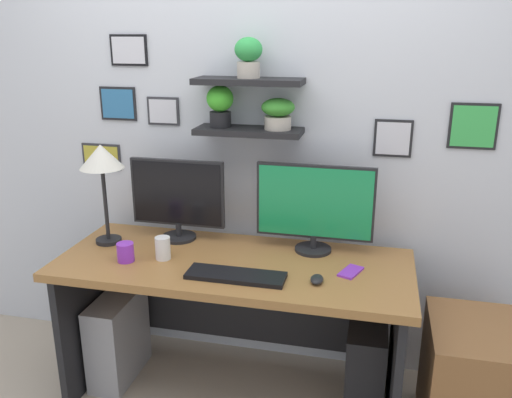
{
  "coord_description": "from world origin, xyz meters",
  "views": [
    {
      "loc": [
        0.63,
        -2.2,
        1.79
      ],
      "look_at": [
        0.1,
        0.05,
        1.05
      ],
      "focal_mm": 37.01,
      "sensor_mm": 36.0,
      "label": 1
    }
  ],
  "objects_px": {
    "monitor_right": "(315,206)",
    "computer_mouse": "(317,279)",
    "desk_lamp": "(102,162)",
    "cell_phone": "(351,271)",
    "keyboard": "(236,275)",
    "drawer_cabinet": "(475,383)",
    "computer_tower_left": "(118,337)",
    "computer_tower_right": "(366,366)",
    "coffee_mug": "(125,252)",
    "water_cup": "(163,248)",
    "monitor_left": "(178,198)",
    "desk": "(237,295)"
  },
  "relations": [
    {
      "from": "monitor_right",
      "to": "computer_tower_right",
      "type": "bearing_deg",
      "value": -28.42
    },
    {
      "from": "computer_tower_left",
      "to": "computer_tower_right",
      "type": "relative_size",
      "value": 0.99
    },
    {
      "from": "desk_lamp",
      "to": "computer_tower_right",
      "type": "distance_m",
      "value": 1.63
    },
    {
      "from": "water_cup",
      "to": "desk_lamp",
      "type": "bearing_deg",
      "value": 159.87
    },
    {
      "from": "cell_phone",
      "to": "coffee_mug",
      "type": "bearing_deg",
      "value": -152.21
    },
    {
      "from": "desk_lamp",
      "to": "keyboard",
      "type": "bearing_deg",
      "value": -18.28
    },
    {
      "from": "desk",
      "to": "monitor_left",
      "type": "xyz_separation_m",
      "value": [
        -0.35,
        0.16,
        0.43
      ]
    },
    {
      "from": "monitor_right",
      "to": "computer_tower_right",
      "type": "distance_m",
      "value": 0.82
    },
    {
      "from": "keyboard",
      "to": "cell_phone",
      "type": "xyz_separation_m",
      "value": [
        0.49,
        0.17,
        -0.01
      ]
    },
    {
      "from": "water_cup",
      "to": "drawer_cabinet",
      "type": "height_order",
      "value": "water_cup"
    },
    {
      "from": "coffee_mug",
      "to": "computer_tower_left",
      "type": "bearing_deg",
      "value": 139.65
    },
    {
      "from": "keyboard",
      "to": "drawer_cabinet",
      "type": "xyz_separation_m",
      "value": [
        1.07,
        0.13,
        -0.48
      ]
    },
    {
      "from": "desk",
      "to": "keyboard",
      "type": "bearing_deg",
      "value": -75.06
    },
    {
      "from": "desk",
      "to": "computer_mouse",
      "type": "relative_size",
      "value": 18.62
    },
    {
      "from": "computer_mouse",
      "to": "desk_lamp",
      "type": "relative_size",
      "value": 0.18
    },
    {
      "from": "monitor_left",
      "to": "computer_tower_left",
      "type": "bearing_deg",
      "value": -145.71
    },
    {
      "from": "monitor_right",
      "to": "computer_tower_right",
      "type": "xyz_separation_m",
      "value": [
        0.29,
        -0.16,
        -0.74
      ]
    },
    {
      "from": "coffee_mug",
      "to": "computer_mouse",
      "type": "bearing_deg",
      "value": -1.11
    },
    {
      "from": "water_cup",
      "to": "computer_tower_left",
      "type": "xyz_separation_m",
      "value": [
        -0.32,
        0.07,
        -0.57
      ]
    },
    {
      "from": "keyboard",
      "to": "coffee_mug",
      "type": "bearing_deg",
      "value": 174.67
    },
    {
      "from": "monitor_left",
      "to": "desk_lamp",
      "type": "xyz_separation_m",
      "value": [
        -0.33,
        -0.14,
        0.2
      ]
    },
    {
      "from": "keyboard",
      "to": "drawer_cabinet",
      "type": "relative_size",
      "value": 0.78
    },
    {
      "from": "monitor_right",
      "to": "water_cup",
      "type": "distance_m",
      "value": 0.76
    },
    {
      "from": "monitor_left",
      "to": "computer_tower_right",
      "type": "distance_m",
      "value": 1.25
    },
    {
      "from": "computer_tower_left",
      "to": "drawer_cabinet",
      "type": "bearing_deg",
      "value": -1.57
    },
    {
      "from": "computer_mouse",
      "to": "cell_phone",
      "type": "distance_m",
      "value": 0.19
    },
    {
      "from": "computer_mouse",
      "to": "computer_tower_right",
      "type": "height_order",
      "value": "computer_mouse"
    },
    {
      "from": "water_cup",
      "to": "computer_tower_right",
      "type": "xyz_separation_m",
      "value": [
        0.98,
        0.11,
        -0.57
      ]
    },
    {
      "from": "monitor_right",
      "to": "computer_tower_left",
      "type": "relative_size",
      "value": 1.23
    },
    {
      "from": "desk_lamp",
      "to": "coffee_mug",
      "type": "height_order",
      "value": "desk_lamp"
    },
    {
      "from": "monitor_right",
      "to": "computer_mouse",
      "type": "distance_m",
      "value": 0.41
    },
    {
      "from": "computer_tower_left",
      "to": "desk",
      "type": "bearing_deg",
      "value": 3.46
    },
    {
      "from": "monitor_left",
      "to": "water_cup",
      "type": "distance_m",
      "value": 0.32
    },
    {
      "from": "water_cup",
      "to": "coffee_mug",
      "type": "bearing_deg",
      "value": -158.21
    },
    {
      "from": "drawer_cabinet",
      "to": "computer_tower_right",
      "type": "xyz_separation_m",
      "value": [
        -0.48,
        0.09,
        -0.05
      ]
    },
    {
      "from": "monitor_right",
      "to": "desk_lamp",
      "type": "bearing_deg",
      "value": -172.5
    },
    {
      "from": "desk_lamp",
      "to": "computer_tower_left",
      "type": "relative_size",
      "value": 1.1
    },
    {
      "from": "computer_mouse",
      "to": "water_cup",
      "type": "height_order",
      "value": "water_cup"
    },
    {
      "from": "monitor_right",
      "to": "water_cup",
      "type": "bearing_deg",
      "value": -158.68
    },
    {
      "from": "drawer_cabinet",
      "to": "computer_tower_left",
      "type": "xyz_separation_m",
      "value": [
        -1.78,
        0.05,
        -0.05
      ]
    },
    {
      "from": "computer_mouse",
      "to": "computer_tower_left",
      "type": "distance_m",
      "value": 1.2
    },
    {
      "from": "monitor_left",
      "to": "monitor_right",
      "type": "relative_size",
      "value": 0.86
    },
    {
      "from": "coffee_mug",
      "to": "cell_phone",
      "type": "bearing_deg",
      "value": 6.34
    },
    {
      "from": "desk_lamp",
      "to": "desk",
      "type": "bearing_deg",
      "value": -2.07
    },
    {
      "from": "cell_phone",
      "to": "computer_tower_right",
      "type": "relative_size",
      "value": 0.3
    },
    {
      "from": "coffee_mug",
      "to": "computer_tower_right",
      "type": "distance_m",
      "value": 1.28
    },
    {
      "from": "computer_tower_right",
      "to": "cell_phone",
      "type": "bearing_deg",
      "value": -149.32
    },
    {
      "from": "desk_lamp",
      "to": "cell_phone",
      "type": "distance_m",
      "value": 1.31
    },
    {
      "from": "computer_mouse",
      "to": "water_cup",
      "type": "xyz_separation_m",
      "value": [
        -0.74,
        0.08,
        0.04
      ]
    },
    {
      "from": "desk",
      "to": "water_cup",
      "type": "relative_size",
      "value": 15.23
    }
  ]
}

